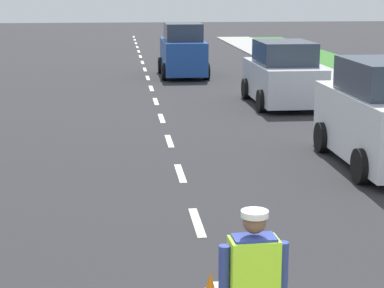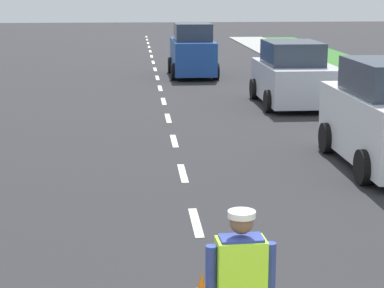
{
  "view_description": "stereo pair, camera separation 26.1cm",
  "coord_description": "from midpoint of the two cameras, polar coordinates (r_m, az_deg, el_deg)",
  "views": [
    {
      "loc": [
        -1.19,
        -4.76,
        3.69
      ],
      "look_at": [
        0.01,
        6.54,
        1.1
      ],
      "focal_mm": 64.99,
      "sensor_mm": 36.0,
      "label": 1
    },
    {
      "loc": [
        -0.93,
        -4.78,
        3.69
      ],
      "look_at": [
        0.01,
        6.54,
        1.1
      ],
      "focal_mm": 64.99,
      "sensor_mm": 36.0,
      "label": 2
    }
  ],
  "objects": [
    {
      "name": "lane_center_line",
      "position": [
        30.22,
        -4.02,
        5.79
      ],
      "size": [
        0.14,
        46.4,
        0.01
      ],
      "color": "silver",
      "rests_on": "ground"
    },
    {
      "name": "ground_plane",
      "position": [
        26.06,
        -3.68,
        4.66
      ],
      "size": [
        96.0,
        96.0,
        0.0
      ],
      "primitive_type": "plane",
      "color": "#28282B"
    },
    {
      "name": "car_outgoing_far",
      "position": [
        29.17,
        -1.02,
        7.58
      ],
      "size": [
        1.92,
        3.92,
        2.21
      ],
      "color": "#1E4799",
      "rests_on": "ground"
    },
    {
      "name": "car_parked_far",
      "position": [
        22.2,
        7.15,
        5.61
      ],
      "size": [
        2.1,
        4.13,
        2.02
      ],
      "color": "silver",
      "rests_on": "ground"
    },
    {
      "name": "road_worker",
      "position": [
        6.71,
        4.1,
        -11.46
      ],
      "size": [
        0.76,
        0.4,
        1.67
      ],
      "color": "#383D4C",
      "rests_on": "ground"
    },
    {
      "name": "car_parked_curbside",
      "position": [
        14.9,
        14.76,
        2.15
      ],
      "size": [
        1.89,
        4.21,
        2.23
      ],
      "color": "silver",
      "rests_on": "ground"
    }
  ]
}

